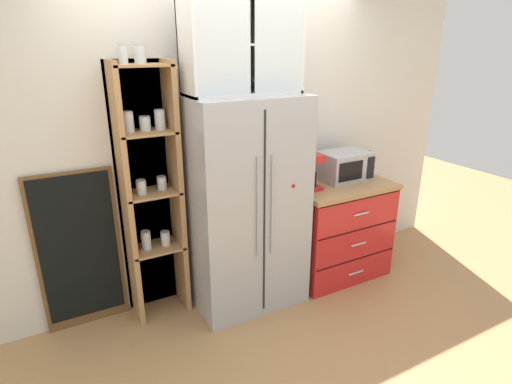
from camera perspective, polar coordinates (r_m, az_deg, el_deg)
The scene contains 11 objects.
ground_plane at distance 3.70m, azimuth -1.11°, elevation -14.50°, with size 10.59×10.59×0.00m, color tan.
wall_back_cream at distance 3.51m, azimuth -4.29°, elevation 6.44°, with size 4.90×0.10×2.55m, color silver.
refrigerator at distance 3.32m, azimuth -1.52°, elevation -1.69°, with size 0.90×0.65×1.73m.
pantry_shelf_column at distance 3.23m, azimuth -14.58°, elevation 0.52°, with size 0.46×0.32×2.09m.
counter_cabinet at distance 3.95m, azimuth 10.86°, elevation -4.89°, with size 0.93×0.68×0.90m.
microwave at distance 3.85m, azimuth 12.13°, elevation 3.58°, with size 0.44×0.33×0.26m.
coffee_maker at distance 3.55m, azimuth 7.21°, elevation 2.92°, with size 0.17×0.20×0.31m.
mug_red at distance 3.76m, azimuth 11.67°, elevation 1.77°, with size 0.11×0.07×0.08m.
bottle_amber at distance 4.03m, azimuth 15.24°, elevation 3.67°, with size 0.07×0.07×0.24m.
upper_cabinet at distance 3.13m, azimuth -2.15°, elevation 19.70°, with size 0.86×0.32×0.69m.
chalkboard_menu at distance 3.38m, azimuth -23.31°, elevation -7.51°, with size 0.60×0.04×1.24m.
Camera 1 is at (-1.39, -2.71, 2.09)m, focal length 28.83 mm.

